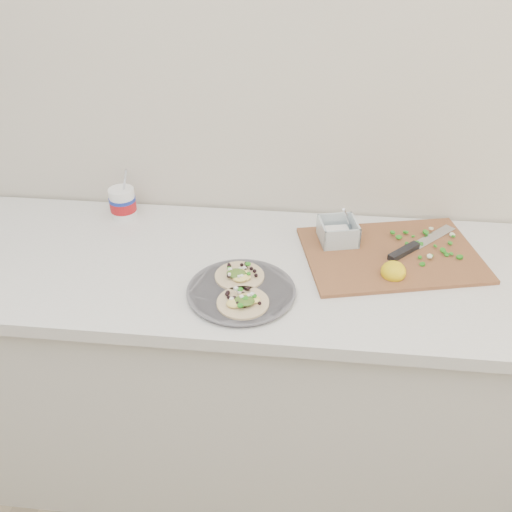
# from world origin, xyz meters

# --- Properties ---
(counter) EXTENTS (2.44, 0.66, 0.90)m
(counter) POSITION_xyz_m (0.00, 1.43, 0.45)
(counter) COLOR silver
(counter) RESTS_ON ground
(taco_plate) EXTENTS (0.30, 0.30, 0.04)m
(taco_plate) POSITION_xyz_m (0.23, 1.27, 0.92)
(taco_plate) COLOR #54535A
(taco_plate) RESTS_ON counter
(tub) EXTENTS (0.09, 0.09, 0.20)m
(tub) POSITION_xyz_m (-0.21, 1.65, 0.96)
(tub) COLOR white
(tub) RESTS_ON counter
(cutboard) EXTENTS (0.58, 0.46, 0.08)m
(cutboard) POSITION_xyz_m (0.64, 1.51, 0.92)
(cutboard) COLOR brown
(cutboard) RESTS_ON counter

